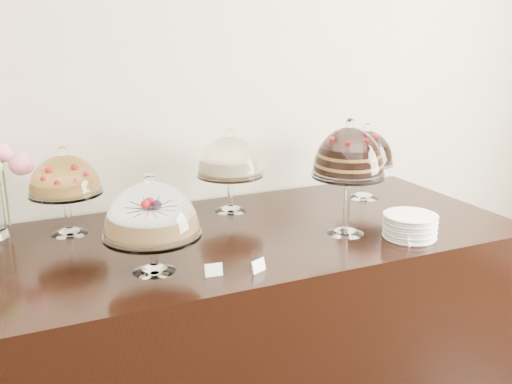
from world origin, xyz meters
name	(u,v)px	position (x,y,z in m)	size (l,w,h in m)	color
wall_back	(179,74)	(0.00, 3.00, 1.50)	(5.00, 0.04, 3.00)	beige
display_counter	(251,328)	(0.12, 2.45, 0.45)	(2.20, 1.00, 0.90)	black
cake_stand_sugar_sponge	(151,214)	(-0.35, 2.22, 1.11)	(0.33, 0.33, 0.35)	white
cake_stand_choco_layer	(349,157)	(0.46, 2.27, 1.22)	(0.29, 0.29, 0.47)	white
cake_stand_cheesecake	(230,160)	(0.14, 2.74, 1.14)	(0.30, 0.30, 0.38)	white
cake_stand_dark_choco	(366,151)	(0.82, 2.67, 1.13)	(0.27, 0.27, 0.37)	white
cake_stand_fruit_tart	(65,179)	(-0.57, 2.73, 1.13)	(0.29, 0.29, 0.36)	white
plate_stack	(410,226)	(0.66, 2.12, 0.95)	(0.21, 0.21, 0.09)	white
price_card_left	(258,266)	(-0.02, 2.06, 0.92)	(0.06, 0.01, 0.04)	white
price_card_right	(413,240)	(0.62, 2.05, 0.92)	(0.06, 0.01, 0.04)	white
price_card_extra	(214,270)	(-0.18, 2.09, 0.92)	(0.06, 0.01, 0.04)	white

